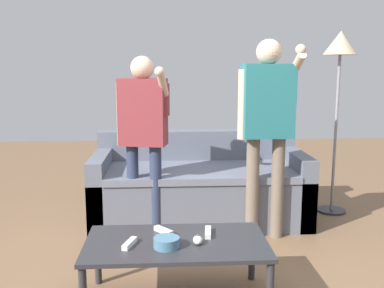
{
  "coord_description": "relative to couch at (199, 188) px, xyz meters",
  "views": [
    {
      "loc": [
        -0.19,
        -2.57,
        1.43
      ],
      "look_at": [
        -0.01,
        0.5,
        0.89
      ],
      "focal_mm": 41.56,
      "sensor_mm": 36.0,
      "label": 1
    }
  ],
  "objects": [
    {
      "name": "couch",
      "position": [
        0.0,
        0.0,
        0.0
      ],
      "size": [
        1.95,
        0.92,
        0.8
      ],
      "color": "slate",
      "rests_on": "ground"
    },
    {
      "name": "coffee_table",
      "position": [
        -0.25,
        -1.52,
        0.05
      ],
      "size": [
        1.1,
        0.59,
        0.39
      ],
      "color": "#2D2D33",
      "rests_on": "ground"
    },
    {
      "name": "snack_bowl",
      "position": [
        -0.31,
        -1.61,
        0.12
      ],
      "size": [
        0.15,
        0.15,
        0.06
      ],
      "primitive_type": "cylinder",
      "color": "teal",
      "rests_on": "coffee_table"
    },
    {
      "name": "game_remote_nunchuk",
      "position": [
        -0.13,
        -1.57,
        0.12
      ],
      "size": [
        0.06,
        0.09,
        0.05
      ],
      "color": "white",
      "rests_on": "coffee_table"
    },
    {
      "name": "floor_lamp",
      "position": [
        1.33,
        0.11,
        1.21
      ],
      "size": [
        0.32,
        0.32,
        1.76
      ],
      "color": "#2D2D33",
      "rests_on": "ground"
    },
    {
      "name": "player_right",
      "position": [
        0.51,
        -0.52,
        0.74
      ],
      "size": [
        0.49,
        0.32,
        1.64
      ],
      "color": "#756656",
      "rests_on": "ground"
    },
    {
      "name": "player_left",
      "position": [
        -0.49,
        -0.43,
        0.65
      ],
      "size": [
        0.44,
        0.4,
        1.51
      ],
      "color": "#2D3856",
      "rests_on": "ground"
    },
    {
      "name": "game_remote_wand_near",
      "position": [
        -0.05,
        -1.42,
        0.11
      ],
      "size": [
        0.05,
        0.17,
        0.03
      ],
      "color": "white",
      "rests_on": "coffee_table"
    },
    {
      "name": "game_remote_wand_far",
      "position": [
        -0.53,
        -1.57,
        0.11
      ],
      "size": [
        0.08,
        0.16,
        0.03
      ],
      "color": "white",
      "rests_on": "coffee_table"
    },
    {
      "name": "game_remote_wand_spare",
      "position": [
        -0.33,
        -1.38,
        0.11
      ],
      "size": [
        0.13,
        0.14,
        0.03
      ],
      "color": "white",
      "rests_on": "coffee_table"
    }
  ]
}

